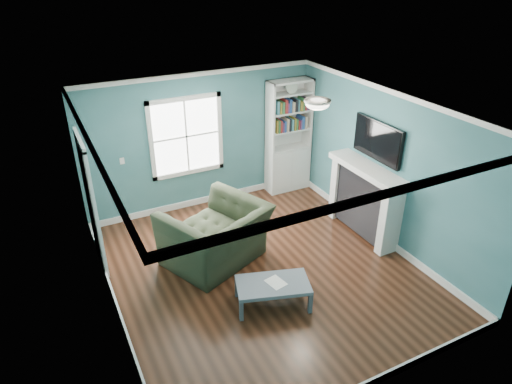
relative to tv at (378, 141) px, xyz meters
name	(u,v)px	position (x,y,z in m)	size (l,w,h in m)	color
floor	(263,270)	(-2.20, -0.20, -1.72)	(5.00, 5.00, 0.00)	black
room_walls	(264,180)	(-2.20, -0.20, -0.14)	(5.00, 5.00, 5.00)	#2E6367
trim	(264,202)	(-2.20, -0.20, -0.49)	(4.50, 5.00, 2.60)	white
window	(186,136)	(-2.50, 2.29, -0.27)	(1.40, 0.06, 1.50)	white
bookshelf	(288,147)	(-0.43, 2.10, -0.80)	(0.90, 0.35, 2.31)	silver
fireplace	(364,201)	(-0.12, 0.00, -1.09)	(0.44, 1.58, 1.30)	black
tv	(378,141)	(0.00, 0.00, 0.00)	(0.06, 1.10, 0.65)	black
door	(91,203)	(-4.42, 1.20, -0.65)	(0.12, 0.98, 2.17)	silver
ceiling_fixture	(317,103)	(-1.30, -0.10, 0.82)	(0.38, 0.38, 0.15)	white
light_switch	(122,161)	(-3.70, 2.28, -0.52)	(0.08, 0.01, 0.12)	white
recliner	(215,226)	(-2.75, 0.38, -1.08)	(1.47, 0.96, 1.29)	#242D1C
coffee_table	(273,286)	(-2.44, -0.95, -1.40)	(1.13, 0.84, 0.37)	#4A5059
paper_sheet	(276,282)	(-2.39, -0.95, -1.35)	(0.22, 0.27, 0.00)	white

